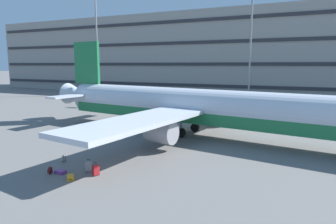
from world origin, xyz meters
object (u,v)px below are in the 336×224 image
Objects in this scene: suitcase_navy at (61,172)px; backpack_laid_flat at (63,159)px; airliner at (196,108)px; suitcase_small at (88,167)px; suitcase_teal at (70,177)px; backpack_purple at (50,171)px; suitcase_orange at (96,170)px.

backpack_laid_flat reaches higher than suitcase_navy.
suitcase_navy is (-4.46, -13.89, -2.71)m from airliner.
suitcase_small reaches higher than suitcase_teal.
backpack_purple is at bearing -66.64° from backpack_laid_flat.
backpack_purple is (-1.89, 0.16, 0.10)m from suitcase_teal.
backpack_laid_flat is at bearing 140.13° from suitcase_teal.
suitcase_orange reaches higher than suitcase_teal.
airliner is at bearing 70.68° from backpack_purple.
suitcase_navy is at bearing 35.63° from backpack_purple.
suitcase_orange is 1.56× the size of backpack_laid_flat.
suitcase_small reaches higher than backpack_laid_flat.
airliner reaches higher than suitcase_teal.
backpack_purple reaches higher than suitcase_teal.
backpack_laid_flat is (-0.96, 2.22, 0.00)m from backpack_purple.
airliner is at bearing 77.81° from suitcase_teal.
suitcase_navy is at bearing -163.94° from suitcase_orange.
backpack_purple is 1.00× the size of backpack_laid_flat.
suitcase_small is at bearing -15.61° from backpack_laid_flat.
backpack_laid_flat is at bearing 163.26° from suitcase_orange.
suitcase_orange is at bearing 50.87° from suitcase_teal.
backpack_purple is (-0.55, -0.39, 0.13)m from suitcase_navy.
suitcase_orange is (-2.13, -13.22, -2.45)m from airliner.
backpack_purple is (-2.88, -1.06, -0.13)m from suitcase_orange.
airliner is 13.61m from suitcase_orange.
suitcase_teal is 1.39× the size of backpack_laid_flat.
suitcase_small is at bearing 84.43° from suitcase_teal.
suitcase_navy is 1.81m from suitcase_small.
suitcase_small reaches higher than backpack_purple.
suitcase_small is 1.12× the size of suitcase_teal.
suitcase_orange reaches higher than backpack_purple.
backpack_laid_flat is at bearing -116.30° from airliner.
suitcase_orange reaches higher than suitcase_small.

